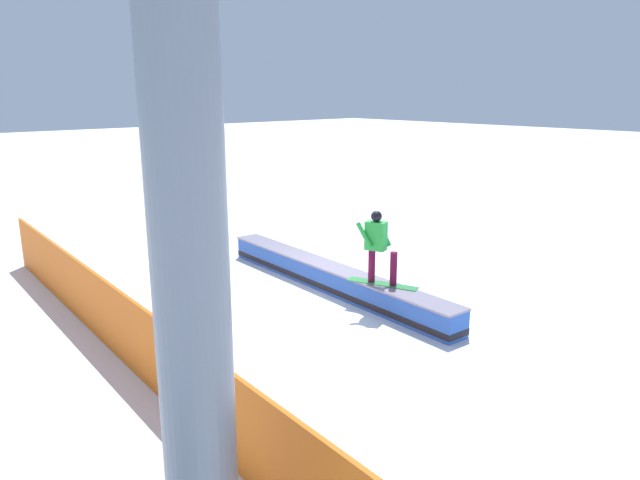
% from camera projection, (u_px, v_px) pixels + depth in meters
% --- Properties ---
extents(ground_plane, '(120.00, 120.00, 0.00)m').
position_uv_depth(ground_plane, '(331.00, 290.00, 13.24)').
color(ground_plane, white).
extents(grind_box, '(7.24, 1.03, 0.56)m').
position_uv_depth(grind_box, '(331.00, 279.00, 13.18)').
color(grind_box, blue).
rests_on(grind_box, ground_plane).
extents(snowboarder, '(1.49, 0.76, 1.49)m').
position_uv_depth(snowboarder, '(378.00, 244.00, 11.72)').
color(snowboarder, '#308942').
rests_on(snowboarder, grind_box).
extents(safety_fence, '(13.08, 0.84, 1.25)m').
position_uv_depth(safety_fence, '(113.00, 319.00, 9.89)').
color(safety_fence, orange).
rests_on(safety_fence, ground_plane).
extents(trail_marker, '(0.40, 0.10, 1.98)m').
position_uv_depth(trail_marker, '(207.00, 212.00, 16.36)').
color(trail_marker, '#262628').
rests_on(trail_marker, ground_plane).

